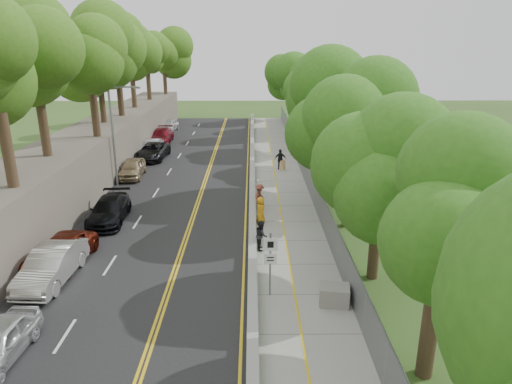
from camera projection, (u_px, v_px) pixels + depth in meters
The scene contains 25 objects.
ground at pixel (248, 265), 23.84m from camera, with size 140.00×140.00×0.00m, color #33511E.
road at pixel (185, 182), 38.04m from camera, with size 11.20×66.00×0.04m, color black.
sidewalk at pixel (280, 181), 38.10m from camera, with size 4.20×66.00×0.05m, color gray.
jersey_barrier at pixel (252, 178), 37.99m from camera, with size 0.42×66.00×0.60m, color #82E82A.
rock_embankment at pixel (85, 159), 37.35m from camera, with size 5.00×66.00×4.00m, color #595147.
chainlink_fence at pixel (305, 170), 37.81m from camera, with size 0.04×66.00×2.00m, color slate.
trees_embankment at pixel (78, 50), 34.68m from camera, with size 6.40×66.00×13.00m, color #477B1E, non-canonical shape.
trees_fenceside at pixel (338, 97), 35.94m from camera, with size 7.00×66.00×14.00m, color #3A781E, non-canonical shape.
streetlight at pixel (115, 129), 35.60m from camera, with size 2.52×0.22×8.00m.
signpost at pixel (270, 257), 20.37m from camera, with size 0.62×0.09×3.10m.
construction_barrel at pixel (283, 165), 41.39m from camera, with size 0.54×0.54×0.88m, color #CE6E00.
concrete_block at pixel (334, 295), 20.15m from camera, with size 1.29×0.97×0.86m, color slate.
car_1 at pixel (51, 265), 21.99m from camera, with size 1.76×5.03×1.66m, color silver.
car_2 at pixel (60, 253), 23.55m from camera, with size 2.33×5.05×1.40m, color maroon.
car_3 at pixel (109, 210), 29.41m from camera, with size 2.12×5.21×1.51m, color black.
car_4 at pixel (132, 168), 39.05m from camera, with size 1.85×4.61×1.57m, color tan.
car_5 at pixel (151, 147), 47.04m from camera, with size 1.56×4.48×1.48m, color silver.
car_6 at pixel (152, 151), 45.05m from camera, with size 2.58×5.59×1.55m, color black.
car_7 at pixel (162, 136), 52.21m from camera, with size 2.26×5.56×1.61m, color maroon.
car_8 at pixel (169, 125), 59.14m from camera, with size 1.74×4.32×1.47m, color silver.
painter_0 at pixel (261, 210), 29.07m from camera, with size 0.84×0.55×1.73m, color orange.
painter_1 at pixel (259, 190), 33.36m from camera, with size 0.57×0.37×1.56m, color white.
painter_2 at pixel (261, 235), 25.36m from camera, with size 0.82×0.64×1.70m, color black.
painter_3 at pixel (260, 197), 31.48m from camera, with size 1.15×0.66×1.78m, color brown.
person_far at pixel (280, 159), 41.27m from camera, with size 1.10×0.46×1.87m, color black.
Camera 1 is at (0.26, -21.43, 11.13)m, focal length 32.00 mm.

